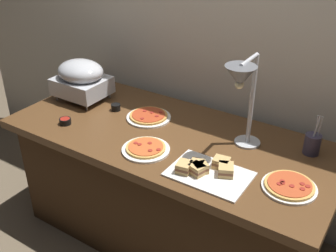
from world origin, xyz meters
The scene contains 12 objects.
ground_plane centered at (0.00, 0.00, 0.00)m, with size 8.00×8.00×0.00m, color brown.
back_wall centered at (0.00, 0.50, 1.20)m, with size 4.40×0.04×2.40m, color beige.
buffet_table centered at (0.00, 0.00, 0.39)m, with size 1.90×0.84×0.76m.
chafing_dish centered at (-0.73, 0.08, 0.91)m, with size 0.33×0.28×0.27m.
heat_lamp centered at (0.41, 0.00, 1.16)m, with size 0.15×0.33×0.52m.
pizza_plate_front centered at (-0.21, 0.09, 0.77)m, with size 0.27×0.27×0.03m.
pizza_plate_center centered at (0.73, -0.12, 0.77)m, with size 0.25×0.25×0.03m.
pizza_plate_raised_stand centered at (-0.01, -0.21, 0.77)m, with size 0.26×0.26×0.03m.
sandwich_platter centered at (0.36, -0.22, 0.78)m, with size 0.39×0.26×0.06m.
sauce_cup_near centered at (-0.58, -0.23, 0.78)m, with size 0.07×0.07×0.04m.
sauce_cup_far centered at (-0.44, 0.07, 0.78)m, with size 0.06×0.06×0.04m.
utensil_holder centered at (0.73, 0.24, 0.82)m, with size 0.08×0.08×0.22m.
Camera 1 is at (1.08, -1.67, 1.92)m, focal length 43.38 mm.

